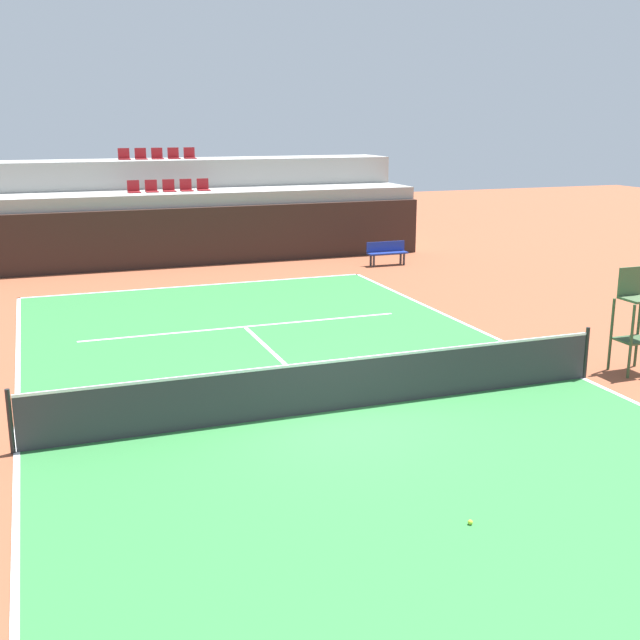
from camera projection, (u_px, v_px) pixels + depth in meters
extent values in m
plane|color=brown|center=(335.00, 411.00, 14.46)|extent=(80.00, 80.00, 0.00)
cube|color=#2D7238|center=(335.00, 411.00, 14.46)|extent=(11.00, 24.00, 0.01)
cube|color=white|center=(200.00, 285.00, 25.34)|extent=(11.00, 0.10, 0.00)
cube|color=white|center=(17.00, 452.00, 12.64)|extent=(0.10, 24.00, 0.00)
cube|color=white|center=(582.00, 378.00, 16.28)|extent=(0.10, 24.00, 0.00)
cube|color=white|center=(245.00, 327.00, 20.28)|extent=(8.26, 0.10, 0.00)
cube|color=white|center=(282.00, 362.00, 17.37)|extent=(0.10, 6.40, 0.00)
cube|color=black|center=(178.00, 238.00, 28.41)|extent=(18.88, 0.30, 2.10)
cube|color=#9E9E99|center=(171.00, 226.00, 29.58)|extent=(18.88, 2.40, 2.57)
cube|color=#9E9E99|center=(160.00, 206.00, 31.63)|extent=(18.88, 2.40, 3.64)
cube|color=maroon|center=(134.00, 192.00, 28.83)|extent=(0.44, 0.44, 0.04)
cube|color=maroon|center=(133.00, 186.00, 28.96)|extent=(0.44, 0.04, 0.40)
cube|color=maroon|center=(152.00, 192.00, 29.04)|extent=(0.44, 0.44, 0.04)
cube|color=maroon|center=(151.00, 185.00, 29.17)|extent=(0.44, 0.04, 0.40)
cube|color=maroon|center=(170.00, 191.00, 29.26)|extent=(0.44, 0.44, 0.04)
cube|color=maroon|center=(168.00, 185.00, 29.39)|extent=(0.44, 0.04, 0.40)
cube|color=maroon|center=(187.00, 191.00, 29.47)|extent=(0.44, 0.44, 0.04)
cube|color=maroon|center=(186.00, 184.00, 29.60)|extent=(0.44, 0.04, 0.40)
cube|color=maroon|center=(204.00, 190.00, 29.69)|extent=(0.44, 0.44, 0.04)
cube|color=maroon|center=(203.00, 184.00, 29.81)|extent=(0.44, 0.04, 0.40)
cube|color=maroon|center=(125.00, 159.00, 30.75)|extent=(0.44, 0.44, 0.04)
cube|color=maroon|center=(124.00, 153.00, 30.88)|extent=(0.44, 0.04, 0.40)
cube|color=maroon|center=(141.00, 159.00, 30.96)|extent=(0.44, 0.44, 0.04)
cube|color=maroon|center=(140.00, 153.00, 31.09)|extent=(0.44, 0.04, 0.40)
cube|color=maroon|center=(158.00, 159.00, 31.18)|extent=(0.44, 0.44, 0.04)
cube|color=maroon|center=(157.00, 153.00, 31.31)|extent=(0.44, 0.04, 0.40)
cube|color=maroon|center=(174.00, 158.00, 31.39)|extent=(0.44, 0.44, 0.04)
cube|color=maroon|center=(173.00, 153.00, 31.52)|extent=(0.44, 0.04, 0.40)
cube|color=maroon|center=(190.00, 158.00, 31.61)|extent=(0.44, 0.44, 0.04)
cube|color=maroon|center=(189.00, 152.00, 31.73)|extent=(0.44, 0.04, 0.40)
cylinder|color=black|center=(10.00, 421.00, 12.49)|extent=(0.08, 0.08, 1.07)
cylinder|color=black|center=(586.00, 353.00, 16.16)|extent=(0.08, 0.08, 1.07)
cube|color=#333338|center=(335.00, 387.00, 14.35)|extent=(10.90, 0.02, 0.92)
cube|color=white|center=(335.00, 361.00, 14.23)|extent=(10.90, 0.04, 0.05)
cylinder|color=#334C2D|center=(631.00, 342.00, 16.12)|extent=(0.06, 0.06, 1.55)
cylinder|color=#334C2D|center=(611.00, 334.00, 16.66)|extent=(0.06, 0.06, 1.55)
cylinder|color=#334C2D|center=(638.00, 331.00, 16.90)|extent=(0.06, 0.06, 1.55)
cube|color=#334C2D|center=(634.00, 340.00, 16.52)|extent=(0.70, 0.60, 0.04)
cube|color=#3F5938|center=(638.00, 299.00, 16.31)|extent=(0.60, 0.60, 0.05)
cube|color=#3F5938|center=(630.00, 281.00, 16.48)|extent=(0.60, 0.04, 0.60)
cube|color=navy|center=(388.00, 253.00, 28.77)|extent=(1.50, 0.40, 0.05)
cube|color=navy|center=(386.00, 246.00, 28.88)|extent=(1.50, 0.04, 0.36)
cube|color=#2D2D33|center=(374.00, 261.00, 28.50)|extent=(0.06, 0.06, 0.42)
cube|color=#2D2D33|center=(404.00, 259.00, 28.90)|extent=(0.06, 0.06, 0.42)
cube|color=#2D2D33|center=(371.00, 260.00, 28.76)|extent=(0.06, 0.06, 0.42)
cube|color=#2D2D33|center=(401.00, 258.00, 29.16)|extent=(0.06, 0.06, 0.42)
sphere|color=#CCE033|center=(470.00, 522.00, 10.38)|extent=(0.07, 0.07, 0.07)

